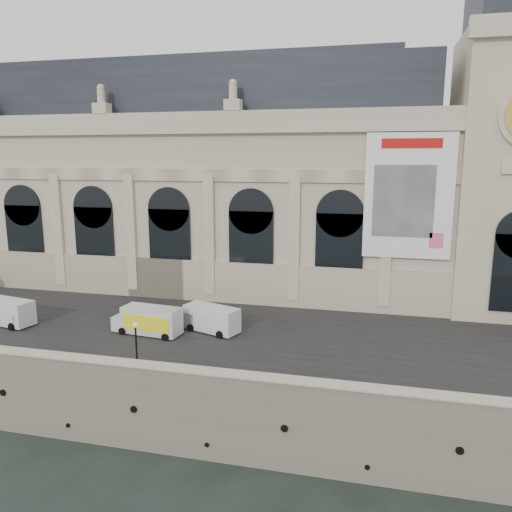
{
  "coord_description": "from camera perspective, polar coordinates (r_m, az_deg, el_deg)",
  "views": [
    {
      "loc": [
        19.77,
        -32.76,
        23.0
      ],
      "look_at": [
        6.55,
        22.0,
        11.82
      ],
      "focal_mm": 35.0,
      "sensor_mm": 36.0,
      "label": 1
    }
  ],
  "objects": [
    {
      "name": "quay",
      "position": [
        73.37,
        -2.6,
        -4.61
      ],
      "size": [
        160.0,
        70.0,
        6.0
      ],
      "primitive_type": "cube",
      "color": "gray",
      "rests_on": "ground"
    },
    {
      "name": "street",
      "position": [
        53.53,
        -8.94,
        -7.4
      ],
      "size": [
        160.0,
        24.0,
        0.06
      ],
      "primitive_type": "cube",
      "color": "#2D2D2D",
      "rests_on": "quay"
    },
    {
      "name": "van_b",
      "position": [
        57.83,
        -26.8,
        -5.7
      ],
      "size": [
        6.33,
        3.33,
        2.68
      ],
      "color": "silver",
      "rests_on": "quay"
    },
    {
      "name": "lamp_right",
      "position": [
        41.74,
        -13.51,
        -10.09
      ],
      "size": [
        0.42,
        0.42,
        4.12
      ],
      "color": "black",
      "rests_on": "quay"
    },
    {
      "name": "parapet",
      "position": [
        42.1,
        -16.07,
        -12.14
      ],
      "size": [
        160.0,
        1.4,
        1.21
      ],
      "color": "gray",
      "rests_on": "quay"
    },
    {
      "name": "ground",
      "position": [
        44.65,
        -15.98,
        -20.26
      ],
      "size": [
        260.0,
        260.0,
        0.0
      ],
      "primitive_type": "plane",
      "color": "black",
      "rests_on": "ground"
    },
    {
      "name": "van_c",
      "position": [
        49.95,
        -5.42,
        -7.12
      ],
      "size": [
        6.21,
        3.98,
        2.59
      ],
      "color": "silver",
      "rests_on": "quay"
    },
    {
      "name": "box_truck",
      "position": [
        50.02,
        -12.22,
        -7.23
      ],
      "size": [
        7.06,
        3.06,
        2.77
      ],
      "color": "silver",
      "rests_on": "quay"
    },
    {
      "name": "clock_pavilion",
      "position": [
        62.34,
        27.25,
        10.39
      ],
      "size": [
        13.0,
        14.72,
        36.7
      ],
      "color": "beige",
      "rests_on": "quay"
    },
    {
      "name": "museum",
      "position": [
        68.72,
        -8.54,
        8.37
      ],
      "size": [
        69.0,
        18.7,
        29.1
      ],
      "color": "beige",
      "rests_on": "quay"
    }
  ]
}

